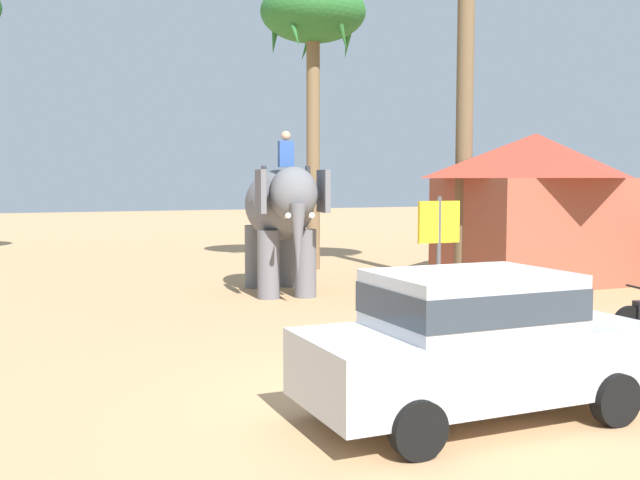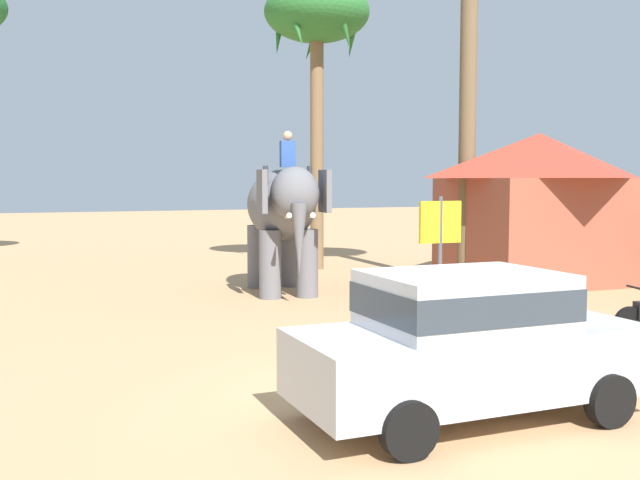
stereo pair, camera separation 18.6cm
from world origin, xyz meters
The scene contains 6 objects.
ground_plane centered at (0.00, 0.00, 0.00)m, with size 120.00×120.00×0.00m, color tan.
car_sedan_foreground centered at (0.40, -0.74, 0.93)m, with size 4.10×1.89×1.70m.
elephant_with_mahout centered at (1.64, 8.98, 1.99)m, with size 2.08×3.98×3.88m.
palm_tree_behind_elephant centered at (4.30, 13.32, 7.55)m, with size 3.20×3.20×8.73m.
roadside_hut centered at (8.62, 8.22, 2.12)m, with size 5.11×4.33×4.00m.
signboard_yellow centered at (4.09, 5.83, 1.69)m, with size 1.00×0.10×2.40m.
Camera 1 is at (-4.50, -7.67, 2.73)m, focal length 41.37 mm.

